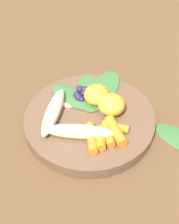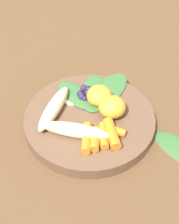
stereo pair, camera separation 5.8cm
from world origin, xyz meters
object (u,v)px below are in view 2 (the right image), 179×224
bowl (90,120)px  banana_peeled_left (74,130)px  banana_peeled_right (54,108)px  orange_segment_near (102,96)px

bowl → banana_peeled_left: 0.06m
bowl → banana_peeled_left: (-0.05, 0.00, 0.03)m
bowl → banana_peeled_left: banana_peeled_left is taller
bowl → banana_peeled_left: size_ratio=2.01×
banana_peeled_left → banana_peeled_right: 0.07m
bowl → banana_peeled_right: size_ratio=2.01×
orange_segment_near → bowl: bearing=173.4°
banana_peeled_right → bowl: bearing=103.2°
banana_peeled_left → orange_segment_near: (0.10, -0.01, 0.01)m
banana_peeled_right → orange_segment_near: orange_segment_near is taller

